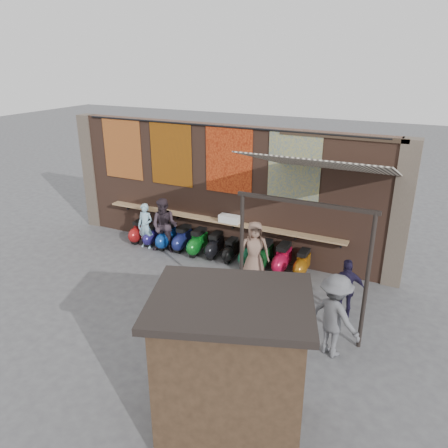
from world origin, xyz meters
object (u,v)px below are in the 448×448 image
object	(u,v)px
scooter_stool_2	(167,237)
shopper_grey	(335,316)
shelf_box	(230,219)
scooter_stool_5	(215,246)
scooter_stool_1	(153,235)
scooter_stool_9	(282,259)
scooter_stool_3	(183,239)
diner_right	(165,226)
scooter_stool_8	(264,256)
shopper_tan	(254,250)
scooter_stool_10	(302,263)
scooter_stool_4	(198,242)
scooter_stool_6	(231,250)
scooter_stool_7	(248,253)
market_stall	(231,369)
scooter_stool_0	(140,231)
shopper_navy	(346,289)
diner_left	(146,226)

from	to	relation	value
scooter_stool_2	shopper_grey	distance (m)	6.83
shelf_box	scooter_stool_5	xyz separation A→B (m)	(-0.38, -0.27, -0.86)
scooter_stool_1	scooter_stool_9	distance (m)	4.51
scooter_stool_3	diner_right	distance (m)	0.75
scooter_stool_8	shopper_tan	distance (m)	0.79
scooter_stool_10	scooter_stool_9	bearing A→B (deg)	-174.59
scooter_stool_4	scooter_stool_6	world-z (taller)	scooter_stool_4
scooter_stool_2	scooter_stool_3	distance (m)	0.56
scooter_stool_4	scooter_stool_7	world-z (taller)	scooter_stool_4
scooter_stool_5	market_stall	world-z (taller)	market_stall
scooter_stool_8	market_stall	bearing A→B (deg)	-74.26
scooter_stool_1	diner_right	distance (m)	0.94
shelf_box	scooter_stool_5	size ratio (longest dim) A/B	0.81
diner_right	shopper_grey	distance (m)	6.57
scooter_stool_7	diner_right	distance (m)	2.78
scooter_stool_4	scooter_stool_10	size ratio (longest dim) A/B	1.09
scooter_stool_0	scooter_stool_4	size ratio (longest dim) A/B	0.92
scooter_stool_4	shopper_grey	distance (m)	5.83
scooter_stool_6	scooter_stool_7	world-z (taller)	scooter_stool_7
scooter_stool_3	scooter_stool_7	xyz separation A→B (m)	(2.28, -0.03, -0.03)
scooter_stool_3	diner_right	bearing A→B (deg)	-139.44
scooter_stool_0	scooter_stool_9	size ratio (longest dim) A/B	0.89
scooter_stool_10	shopper_tan	xyz separation A→B (m)	(-1.18, -0.74, 0.48)
shelf_box	scooter_stool_0	size ratio (longest dim) A/B	0.83
shelf_box	scooter_stool_7	size ratio (longest dim) A/B	0.86
scooter_stool_5	shopper_navy	xyz separation A→B (m)	(4.31, -1.59, 0.37)
scooter_stool_6	diner_left	bearing A→B (deg)	-174.20
scooter_stool_1	scooter_stool_7	bearing A→B (deg)	0.73
market_stall	scooter_stool_1	bearing A→B (deg)	114.81
shelf_box	diner_left	world-z (taller)	diner_left
diner_right	shopper_tan	bearing A→B (deg)	-19.30
scooter_stool_2	diner_left	size ratio (longest dim) A/B	0.55
shelf_box	scooter_stool_5	bearing A→B (deg)	-144.78
scooter_stool_2	scooter_stool_5	distance (m)	1.72
scooter_stool_4	market_stall	bearing A→B (deg)	-56.29
shelf_box	diner_left	distance (m)	2.83
diner_right	shopper_navy	distance (m)	6.03
shelf_box	scooter_stool_8	xyz separation A→B (m)	(1.28, -0.34, -0.82)
scooter_stool_5	scooter_stool_9	world-z (taller)	scooter_stool_9
scooter_stool_4	shopper_navy	distance (m)	5.13
diner_left	scooter_stool_10	bearing A→B (deg)	1.70
shopper_grey	market_stall	world-z (taller)	market_stall
scooter_stool_1	scooter_stool_9	size ratio (longest dim) A/B	0.80
scooter_stool_8	diner_left	xyz separation A→B (m)	(-4.00, -0.25, 0.33)
scooter_stool_7	diner_left	distance (m)	3.50
scooter_stool_0	scooter_stool_7	distance (m)	3.94
scooter_stool_3	shopper_grey	xyz separation A→B (m)	(5.53, -3.14, 0.53)
scooter_stool_3	shopper_navy	bearing A→B (deg)	-16.37
shopper_tan	market_stall	bearing A→B (deg)	-102.28
scooter_stool_2	shopper_tan	bearing A→B (deg)	-11.24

